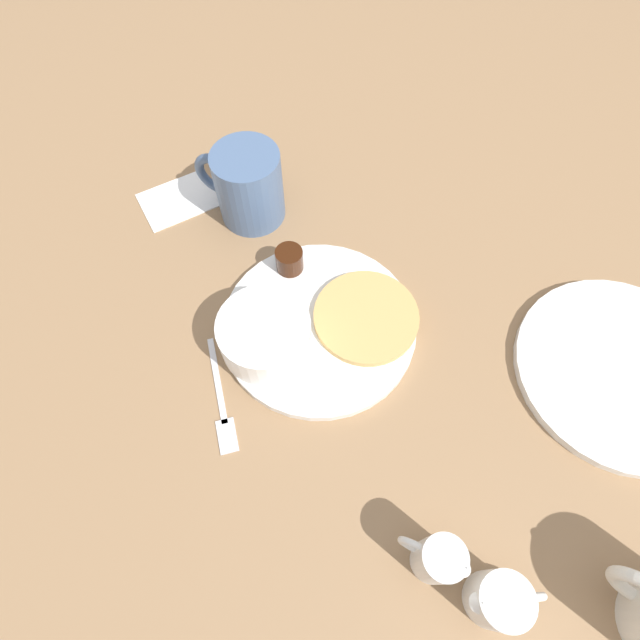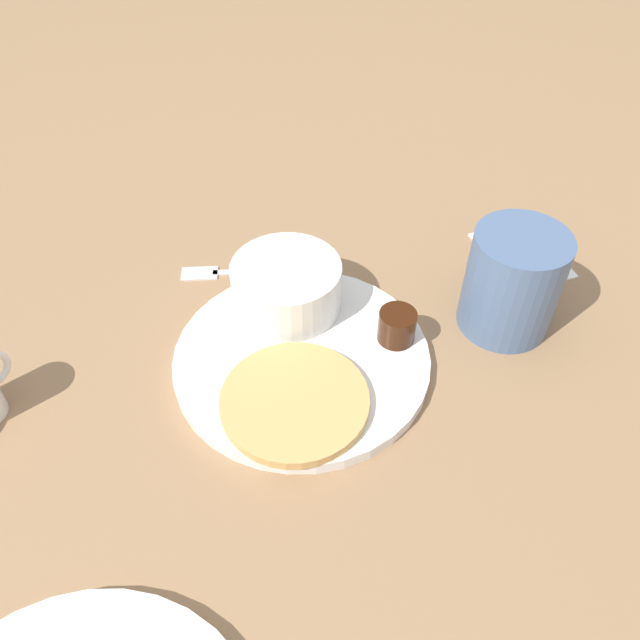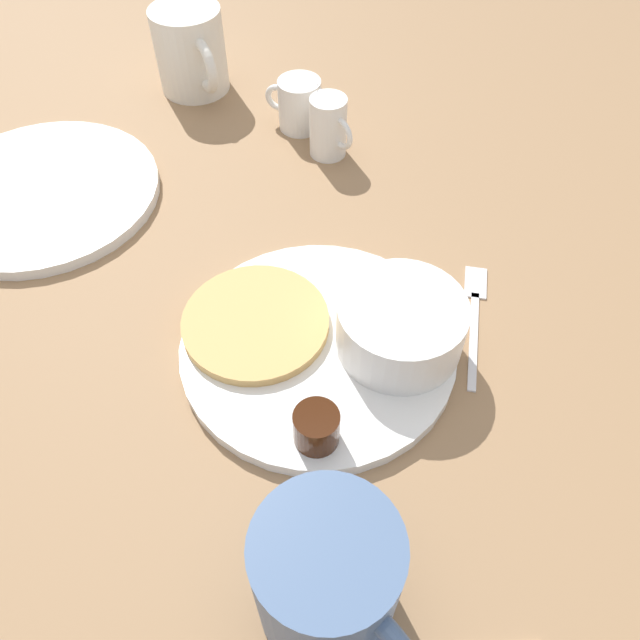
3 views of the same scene
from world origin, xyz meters
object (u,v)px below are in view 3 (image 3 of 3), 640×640
bowl (401,324)px  fork (475,309)px  creamer_pitcher_near (329,127)px  creamer_pitcher_far (299,104)px  second_mug (191,51)px  coffee_mug (330,580)px  plate (318,347)px

bowl → fork: (0.08, 0.02, -0.04)m
creamer_pitcher_near → creamer_pitcher_far: size_ratio=1.10×
creamer_pitcher_far → fork: size_ratio=0.48×
bowl → second_mug: 0.46m
coffee_mug → fork: size_ratio=0.89×
creamer_pitcher_near → creamer_pitcher_far: creamer_pitcher_near is taller
bowl → plate: bearing=164.0°
plate → second_mug: (-0.04, 0.43, 0.04)m
creamer_pitcher_near → fork: bearing=-76.0°
fork → creamer_pitcher_near: bearing=104.0°
fork → second_mug: bearing=113.6°
bowl → coffee_mug: 0.21m
bowl → creamer_pitcher_far: 0.34m
fork → second_mug: second_mug is taller
creamer_pitcher_far → fork: 0.33m
coffee_mug → fork: coffee_mug is taller
plate → fork: bearing=2.5°
creamer_pitcher_near → second_mug: second_mug is taller
bowl → coffee_mug: (-0.11, -0.18, 0.01)m
creamer_pitcher_far → creamer_pitcher_near: bearing=-72.4°
coffee_mug → fork: (0.19, 0.20, -0.05)m
bowl → fork: size_ratio=0.79×
bowl → second_mug: bearing=103.0°
coffee_mug → fork: 0.28m
plate → fork: 0.15m
plate → creamer_pitcher_far: bearing=78.7°
bowl → creamer_pitcher_near: creamer_pitcher_near is taller
plate → creamer_pitcher_far: creamer_pitcher_far is taller
creamer_pitcher_near → creamer_pitcher_far: (-0.02, 0.06, -0.00)m
coffee_mug → creamer_pitcher_far: 0.53m
creamer_pitcher_near → fork: size_ratio=0.53×
coffee_mug → creamer_pitcher_far: (0.11, 0.52, -0.02)m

